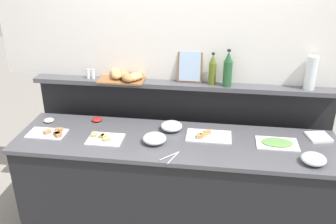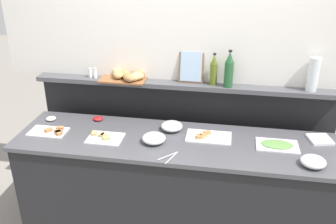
% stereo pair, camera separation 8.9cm
% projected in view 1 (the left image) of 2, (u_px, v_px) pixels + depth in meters
% --- Properties ---
extents(ground_plane, '(12.00, 12.00, 0.00)m').
position_uv_depth(ground_plane, '(181.00, 190.00, 3.91)').
color(ground_plane, gray).
extents(buffet_counter, '(2.58, 0.69, 0.92)m').
position_uv_depth(buffet_counter, '(175.00, 188.00, 3.18)').
color(buffet_counter, black).
rests_on(buffet_counter, ground_plane).
extents(back_ledge_unit, '(2.66, 0.22, 1.25)m').
position_uv_depth(back_ledge_unit, '(182.00, 138.00, 3.56)').
color(back_ledge_unit, black).
rests_on(back_ledge_unit, ground_plane).
extents(upper_wall_panel, '(3.26, 0.08, 1.35)m').
position_uv_depth(upper_wall_panel, '(184.00, 1.00, 3.05)').
color(upper_wall_panel, white).
rests_on(upper_wall_panel, back_ledge_unit).
extents(sandwich_platter_rear, '(0.31, 0.19, 0.04)m').
position_uv_depth(sandwich_platter_rear, '(50.00, 133.00, 3.07)').
color(sandwich_platter_rear, white).
rests_on(sandwich_platter_rear, buffet_counter).
extents(sandwich_platter_side, '(0.36, 0.22, 0.04)m').
position_uv_depth(sandwich_platter_side, '(208.00, 136.00, 3.03)').
color(sandwich_platter_side, white).
rests_on(sandwich_platter_side, buffet_counter).
extents(sandwich_platter_front, '(0.28, 0.21, 0.04)m').
position_uv_depth(sandwich_platter_front, '(104.00, 138.00, 2.99)').
color(sandwich_platter_front, white).
rests_on(sandwich_platter_front, buffet_counter).
extents(cold_cuts_platter, '(0.32, 0.21, 0.02)m').
position_uv_depth(cold_cuts_platter, '(277.00, 143.00, 2.92)').
color(cold_cuts_platter, white).
rests_on(cold_cuts_platter, buffet_counter).
extents(glass_bowl_large, '(0.18, 0.18, 0.07)m').
position_uv_depth(glass_bowl_large, '(171.00, 126.00, 3.13)').
color(glass_bowl_large, silver).
rests_on(glass_bowl_large, buffet_counter).
extents(glass_bowl_medium, '(0.19, 0.19, 0.07)m').
position_uv_depth(glass_bowl_medium, '(154.00, 139.00, 2.94)').
color(glass_bowl_medium, silver).
rests_on(glass_bowl_medium, buffet_counter).
extents(glass_bowl_small, '(0.18, 0.18, 0.07)m').
position_uv_depth(glass_bowl_small, '(314.00, 159.00, 2.67)').
color(glass_bowl_small, silver).
rests_on(glass_bowl_small, buffet_counter).
extents(condiment_bowl_red, '(0.09, 0.09, 0.03)m').
position_uv_depth(condiment_bowl_red, '(97.00, 120.00, 3.29)').
color(condiment_bowl_red, red).
rests_on(condiment_bowl_red, buffet_counter).
extents(condiment_bowl_dark, '(0.09, 0.09, 0.03)m').
position_uv_depth(condiment_bowl_dark, '(49.00, 120.00, 3.28)').
color(condiment_bowl_dark, silver).
rests_on(condiment_bowl_dark, buffet_counter).
extents(serving_tongs, '(0.13, 0.18, 0.01)m').
position_uv_depth(serving_tongs, '(172.00, 157.00, 2.75)').
color(serving_tongs, '#B7BABF').
rests_on(serving_tongs, buffet_counter).
extents(napkin_stack, '(0.20, 0.20, 0.02)m').
position_uv_depth(napkin_stack, '(319.00, 137.00, 3.01)').
color(napkin_stack, white).
rests_on(napkin_stack, buffet_counter).
extents(olive_oil_bottle, '(0.06, 0.06, 0.28)m').
position_uv_depth(olive_oil_bottle, '(212.00, 70.00, 3.17)').
color(olive_oil_bottle, '#56661E').
rests_on(olive_oil_bottle, back_ledge_unit).
extents(wine_bottle_green, '(0.08, 0.08, 0.32)m').
position_uv_depth(wine_bottle_green, '(228.00, 70.00, 3.12)').
color(wine_bottle_green, '#23562D').
rests_on(wine_bottle_green, back_ledge_unit).
extents(salt_shaker, '(0.03, 0.03, 0.09)m').
position_uv_depth(salt_shaker, '(88.00, 74.00, 3.33)').
color(salt_shaker, white).
rests_on(salt_shaker, back_ledge_unit).
extents(pepper_shaker, '(0.03, 0.03, 0.09)m').
position_uv_depth(pepper_shaker, '(93.00, 74.00, 3.33)').
color(pepper_shaker, white).
rests_on(pepper_shaker, back_ledge_unit).
extents(bread_basket, '(0.41, 0.30, 0.08)m').
position_uv_depth(bread_basket, '(127.00, 76.00, 3.29)').
color(bread_basket, brown).
rests_on(bread_basket, back_ledge_unit).
extents(framed_picture, '(0.21, 0.07, 0.28)m').
position_uv_depth(framed_picture, '(190.00, 66.00, 3.21)').
color(framed_picture, brown).
rests_on(framed_picture, back_ledge_unit).
extents(water_carafe, '(0.09, 0.09, 0.28)m').
position_uv_depth(water_carafe, '(311.00, 73.00, 3.05)').
color(water_carafe, silver).
rests_on(water_carafe, back_ledge_unit).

